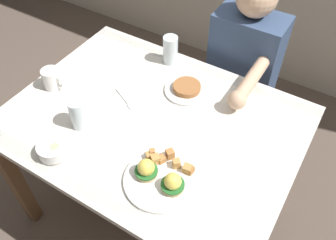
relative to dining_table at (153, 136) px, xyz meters
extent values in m
plane|color=brown|center=(0.00, 0.00, -0.63)|extent=(6.00, 6.00, 0.00)
cube|color=white|center=(0.00, 0.00, 0.09)|extent=(1.20, 0.90, 0.03)
cube|color=#4C6BB7|center=(0.00, -0.40, 0.10)|extent=(1.20, 0.06, 0.00)
cube|color=#4C6BB7|center=(0.00, 0.40, 0.10)|extent=(1.20, 0.06, 0.00)
cube|color=brown|center=(-0.55, -0.40, -0.28)|extent=(0.06, 0.06, 0.71)
cube|color=brown|center=(-0.55, 0.40, -0.28)|extent=(0.06, 0.06, 0.71)
cube|color=brown|center=(0.55, 0.40, -0.28)|extent=(0.06, 0.06, 0.71)
cylinder|color=white|center=(0.19, -0.24, 0.11)|extent=(0.27, 0.27, 0.01)
cylinder|color=tan|center=(0.14, -0.25, 0.13)|extent=(0.08, 0.08, 0.02)
cylinder|color=#286B2D|center=(0.14, -0.25, 0.14)|extent=(0.08, 0.08, 0.01)
sphere|color=#F7DB56|center=(0.14, -0.25, 0.16)|extent=(0.06, 0.06, 0.06)
cylinder|color=tan|center=(0.25, -0.25, 0.13)|extent=(0.08, 0.08, 0.02)
cylinder|color=#286B2D|center=(0.25, -0.25, 0.14)|extent=(0.08, 0.08, 0.01)
sphere|color=#F7DB56|center=(0.25, -0.25, 0.16)|extent=(0.06, 0.06, 0.06)
cube|color=tan|center=(0.13, -0.18, 0.14)|extent=(0.04, 0.04, 0.03)
cube|color=#B77A42|center=(0.15, -0.17, 0.13)|extent=(0.04, 0.04, 0.02)
cube|color=#B77A42|center=(0.11, -0.17, 0.14)|extent=(0.03, 0.03, 0.03)
cube|color=#AD7038|center=(0.26, -0.16, 0.13)|extent=(0.03, 0.03, 0.03)
cube|color=tan|center=(0.21, -0.16, 0.14)|extent=(0.04, 0.04, 0.03)
cube|color=tan|center=(0.25, -0.16, 0.13)|extent=(0.03, 0.03, 0.03)
cube|color=tan|center=(0.11, -0.18, 0.13)|extent=(0.04, 0.04, 0.03)
cube|color=#B77A42|center=(0.17, -0.14, 0.14)|extent=(0.04, 0.04, 0.04)
cylinder|color=white|center=(-0.22, -0.34, 0.11)|extent=(0.10, 0.10, 0.01)
cylinder|color=white|center=(-0.22, -0.34, 0.14)|extent=(0.12, 0.12, 0.04)
cube|color=#F4DB66|center=(-0.22, -0.34, 0.13)|extent=(0.03, 0.03, 0.03)
cube|color=#EA6B70|center=(-0.22, -0.34, 0.14)|extent=(0.03, 0.03, 0.02)
cube|color=#F4DB66|center=(-0.20, -0.34, 0.14)|extent=(0.02, 0.02, 0.02)
cube|color=#F4A85B|center=(-0.22, -0.34, 0.15)|extent=(0.03, 0.03, 0.02)
cube|color=#B7E093|center=(-0.21, -0.35, 0.15)|extent=(0.04, 0.04, 0.03)
cylinder|color=white|center=(-0.49, -0.06, 0.15)|extent=(0.08, 0.08, 0.09)
cylinder|color=black|center=(-0.49, -0.06, 0.20)|extent=(0.07, 0.07, 0.01)
torus|color=white|center=(-0.45, -0.06, 0.16)|extent=(0.06, 0.02, 0.06)
cube|color=silver|center=(-0.19, 0.05, 0.11)|extent=(0.11, 0.06, 0.00)
cube|color=silver|center=(-0.12, 0.01, 0.11)|extent=(0.04, 0.04, 0.00)
cylinder|color=silver|center=(-0.23, -0.18, 0.17)|extent=(0.07, 0.07, 0.13)
cylinder|color=silver|center=(-0.23, -0.18, 0.15)|extent=(0.07, 0.07, 0.09)
cylinder|color=silver|center=(-0.14, 0.37, 0.18)|extent=(0.07, 0.07, 0.14)
cylinder|color=silver|center=(-0.14, 0.37, 0.16)|extent=(0.06, 0.06, 0.10)
cylinder|color=white|center=(0.04, 0.23, 0.11)|extent=(0.20, 0.20, 0.01)
cylinder|color=#A36638|center=(0.04, 0.23, 0.13)|extent=(0.12, 0.12, 0.02)
cylinder|color=#33333D|center=(0.06, 0.53, -0.41)|extent=(0.11, 0.11, 0.45)
cylinder|color=#33333D|center=(0.24, 0.53, -0.41)|extent=(0.11, 0.11, 0.45)
cube|color=#384C70|center=(0.15, 0.63, 0.07)|extent=(0.34, 0.20, 0.50)
cylinder|color=#DBAD89|center=(0.27, 0.38, 0.17)|extent=(0.06, 0.30, 0.06)
sphere|color=#DBAD89|center=(0.27, 0.23, 0.17)|extent=(0.08, 0.08, 0.08)
camera|label=1|loc=(0.58, -0.82, 1.20)|focal=37.95mm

